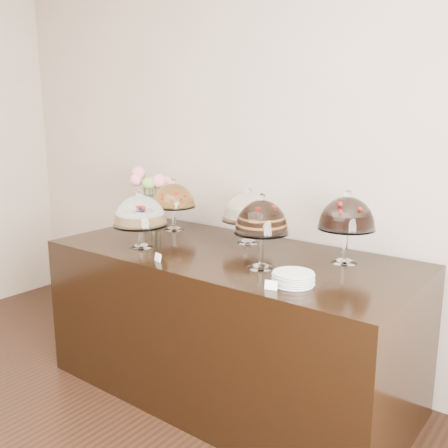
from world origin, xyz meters
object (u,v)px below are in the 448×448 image
Objects in this scene: cake_stand_sugar_sponge at (140,213)px; cake_stand_choco_layer at (262,219)px; cake_stand_cheesecake at (248,209)px; flower_vase at (151,189)px; cake_stand_dark_choco at (347,216)px; cake_stand_fruit_tart at (173,197)px; plate_stack at (293,278)px; display_counter at (229,323)px.

cake_stand_sugar_sponge is 0.83m from cake_stand_choco_layer.
cake_stand_choco_layer is (0.83, 0.09, 0.05)m from cake_stand_sugar_sponge.
cake_stand_cheesecake is (-0.36, 0.40, -0.05)m from cake_stand_choco_layer.
cake_stand_sugar_sponge is 0.69m from flower_vase.
cake_stand_dark_choco is 1.10× the size of cake_stand_fruit_tart.
flower_vase is at bearing 177.60° from cake_stand_cheesecake.
cake_stand_choco_layer reaches higher than cake_stand_fruit_tart.
cake_stand_sugar_sponge is 1.78× the size of plate_stack.
cake_stand_dark_choco is (0.63, 0.22, 0.71)m from display_counter.
cake_stand_choco_layer reaches higher than cake_stand_cheesecake.
display_counter is 5.46× the size of cake_stand_dark_choco.
cake_stand_dark_choco reaches higher than cake_stand_sugar_sponge.
cake_stand_fruit_tart reaches higher than cake_stand_sugar_sponge.
plate_stack is at bearing -20.47° from flower_vase.
cake_stand_dark_choco reaches higher than cake_stand_fruit_tart.
cake_stand_choco_layer is 0.38m from plate_stack.
cake_stand_sugar_sponge is (-0.51, -0.24, 0.66)m from display_counter.
display_counter is 5.46× the size of cake_stand_choco_layer.
cake_stand_fruit_tart is (-0.99, 0.39, -0.03)m from cake_stand_choco_layer.
cake_stand_fruit_tart is 0.28m from flower_vase.
cake_stand_sugar_sponge is at bearing -158.28° from cake_stand_dark_choco.
cake_stand_dark_choco is at bearing 49.50° from cake_stand_choco_layer.
display_counter is 0.81m from plate_stack.
cake_stand_choco_layer is 1.10× the size of cake_stand_fruit_tart.
cake_stand_choco_layer and cake_stand_dark_choco have the same top height.
cake_stand_sugar_sponge and cake_stand_cheesecake have the same top height.
plate_stack is at bearing -2.34° from cake_stand_sugar_sponge.
cake_stand_cheesecake reaches higher than plate_stack.
plate_stack is (1.27, -0.52, -0.20)m from cake_stand_fruit_tart.
cake_stand_dark_choco is at bearing 21.72° from cake_stand_sugar_sponge.
cake_stand_choco_layer is at bearing -47.94° from cake_stand_cheesecake.
plate_stack is (0.64, -0.54, -0.19)m from cake_stand_cheesecake.
cake_stand_dark_choco is (0.68, -0.04, 0.04)m from cake_stand_cheesecake.
flower_vase is (-1.58, 0.07, -0.00)m from cake_stand_dark_choco.
display_counter is at bearing -19.76° from cake_stand_fruit_tart.
cake_stand_choco_layer is (0.32, -0.15, 0.71)m from display_counter.
cake_stand_cheesecake reaches higher than display_counter.
cake_stand_cheesecake is at bearing 99.32° from display_counter.
plate_stack is (-0.04, -0.50, -0.23)m from cake_stand_dark_choco.
cake_stand_dark_choco is (0.31, 0.37, -0.00)m from cake_stand_choco_layer.
display_counter is 6.01× the size of cake_stand_fruit_tart.
cake_stand_fruit_tart reaches higher than plate_stack.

